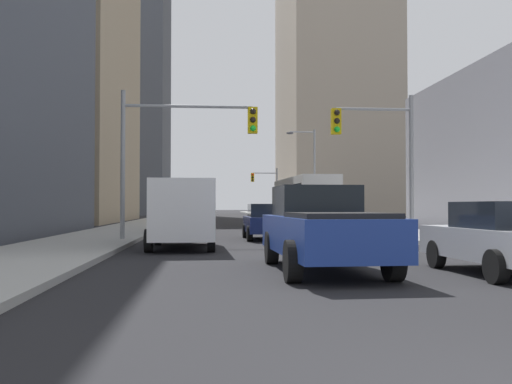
# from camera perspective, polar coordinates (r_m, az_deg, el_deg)

# --- Properties ---
(sidewalk_left) EXTENTS (3.86, 160.00, 0.15)m
(sidewalk_left) POSITION_cam_1_polar(r_m,az_deg,el_deg) (53.77, -9.94, -2.86)
(sidewalk_left) COLOR #9E9E99
(sidewalk_left) RESTS_ON ground
(sidewalk_right) EXTENTS (3.86, 160.00, 0.15)m
(sidewalk_right) POSITION_cam_1_polar(r_m,az_deg,el_deg) (54.44, 5.30, -2.85)
(sidewalk_right) COLOR #9E9E99
(sidewalk_right) RESTS_ON ground
(city_bus) EXTENTS (2.87, 11.57, 3.40)m
(city_bus) POSITION_cam_1_polar(r_m,az_deg,el_deg) (40.19, 4.87, -0.72)
(city_bus) COLOR silver
(city_bus) RESTS_ON ground
(pickup_truck_blue) EXTENTS (2.20, 5.46, 1.90)m
(pickup_truck_blue) POSITION_cam_1_polar(r_m,az_deg,el_deg) (12.52, 6.79, -3.69)
(pickup_truck_blue) COLOR navy
(pickup_truck_blue) RESTS_ON ground
(cargo_van_white) EXTENTS (2.16, 5.27, 2.26)m
(cargo_van_white) POSITION_cam_1_polar(r_m,az_deg,el_deg) (19.19, -7.45, -1.84)
(cargo_van_white) COLOR white
(cargo_van_white) RESTS_ON ground
(sedan_silver) EXTENTS (1.96, 4.26, 1.52)m
(sedan_silver) POSITION_cam_1_polar(r_m,az_deg,el_deg) (12.78, 23.77, -4.26)
(sedan_silver) COLOR #B7BABF
(sedan_silver) RESTS_ON ground
(sedan_navy) EXTENTS (1.95, 4.21, 1.52)m
(sedan_navy) POSITION_cam_1_polar(r_m,az_deg,el_deg) (24.04, 1.17, -3.00)
(sedan_navy) COLOR #141E4C
(sedan_navy) RESTS_ON ground
(sedan_maroon) EXTENTS (1.95, 4.26, 1.52)m
(sedan_maroon) POSITION_cam_1_polar(r_m,az_deg,el_deg) (28.52, -6.95, -2.74)
(sedan_maroon) COLOR maroon
(sedan_maroon) RESTS_ON ground
(traffic_signal_near_left) EXTENTS (5.41, 0.44, 6.00)m
(traffic_signal_near_left) POSITION_cam_1_polar(r_m,az_deg,el_deg) (22.61, -7.37, 5.41)
(traffic_signal_near_left) COLOR gray
(traffic_signal_near_left) RESTS_ON ground
(traffic_signal_near_right) EXTENTS (3.43, 0.44, 6.00)m
(traffic_signal_near_right) POSITION_cam_1_polar(r_m,az_deg,el_deg) (23.62, 12.18, 4.91)
(traffic_signal_near_right) COLOR gray
(traffic_signal_near_right) RESTS_ON ground
(traffic_signal_far_right) EXTENTS (3.23, 0.44, 6.00)m
(traffic_signal_far_right) POSITION_cam_1_polar(r_m,az_deg,el_deg) (67.51, 1.00, 0.76)
(traffic_signal_far_right) COLOR gray
(traffic_signal_far_right) RESTS_ON ground
(street_lamp_right) EXTENTS (2.33, 0.32, 7.50)m
(street_lamp_right) POSITION_cam_1_polar(r_m,az_deg,el_deg) (44.73, 5.49, 2.55)
(street_lamp_right) COLOR gray
(street_lamp_right) RESTS_ON ground
(building_left_mid_office) EXTENTS (16.82, 24.38, 33.54)m
(building_left_mid_office) POSITION_cam_1_polar(r_m,az_deg,el_deg) (58.09, -21.63, 13.98)
(building_left_mid_office) COLOR tan
(building_left_mid_office) RESTS_ON ground
(building_left_far_tower) EXTENTS (15.47, 19.97, 67.14)m
(building_left_far_tower) POSITION_cam_1_polar(r_m,az_deg,el_deg) (102.05, -13.49, 16.96)
(building_left_far_tower) COLOR #4C515B
(building_left_far_tower) RESTS_ON ground
(building_right_far_highrise) EXTENTS (16.76, 25.54, 60.85)m
(building_right_far_highrise) POSITION_cam_1_polar(r_m,az_deg,el_deg) (100.60, 7.81, 15.33)
(building_right_far_highrise) COLOR #B7A893
(building_right_far_highrise) RESTS_ON ground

